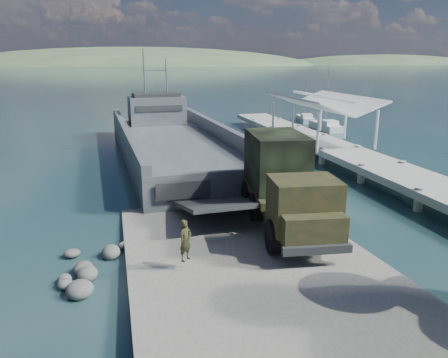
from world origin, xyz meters
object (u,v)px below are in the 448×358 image
(pier, at_px, (325,138))
(soldier, at_px, (186,250))
(sailboat_near, at_px, (326,126))
(landing_craft, at_px, (174,148))
(military_truck, at_px, (284,182))
(sailboat_far, at_px, (305,119))

(pier, xyz_separation_m, soldier, (-15.75, -19.58, -0.27))
(soldier, height_order, sailboat_near, sailboat_near)
(landing_craft, bearing_deg, military_truck, -83.72)
(soldier, bearing_deg, sailboat_near, 13.65)
(pier, xyz_separation_m, sailboat_far, (7.71, 20.99, -1.25))
(military_truck, height_order, sailboat_far, sailboat_far)
(sailboat_near, distance_m, sailboat_far, 7.47)
(military_truck, relative_size, sailboat_far, 1.44)
(military_truck, distance_m, sailboat_near, 34.22)
(landing_craft, relative_size, sailboat_far, 5.27)
(landing_craft, xyz_separation_m, sailboat_near, (20.19, 10.91, -0.43))
(pier, height_order, sailboat_far, sailboat_far)
(military_truck, bearing_deg, sailboat_far, 70.68)
(landing_craft, distance_m, sailboat_near, 22.96)
(pier, height_order, military_truck, pier)
(military_truck, relative_size, sailboat_near, 1.27)
(landing_craft, height_order, sailboat_near, landing_craft)
(landing_craft, xyz_separation_m, military_truck, (2.84, -18.49, 1.78))
(sailboat_near, xyz_separation_m, sailboat_far, (0.64, 7.44, -0.05))
(soldier, height_order, sailboat_far, sailboat_far)
(pier, relative_size, landing_craft, 1.28)
(soldier, distance_m, sailboat_far, 46.88)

